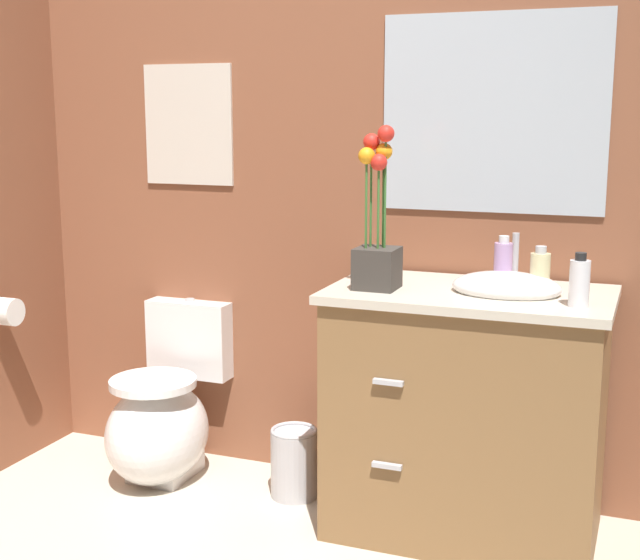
{
  "coord_description": "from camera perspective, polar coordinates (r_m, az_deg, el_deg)",
  "views": [
    {
      "loc": [
        1.17,
        -1.58,
        1.46
      ],
      "look_at": [
        0.07,
        1.24,
        0.88
      ],
      "focal_mm": 49.45,
      "sensor_mm": 36.0,
      "label": 1
    }
  ],
  "objects": [
    {
      "name": "wall_back",
      "position": [
        3.36,
        4.38,
        7.28
      ],
      "size": [
        4.01,
        0.05,
        2.5
      ],
      "primitive_type": "cube",
      "color": "brown",
      "rests_on": "ground_plane"
    },
    {
      "name": "toilet",
      "position": [
        3.63,
        -10.11,
        -8.84
      ],
      "size": [
        0.38,
        0.59,
        0.69
      ],
      "color": "white",
      "rests_on": "ground_plane"
    },
    {
      "name": "vanity_cabinet",
      "position": [
        3.11,
        9.49,
        -8.31
      ],
      "size": [
        0.94,
        0.56,
        1.05
      ],
      "color": "brown",
      "rests_on": "ground_plane"
    },
    {
      "name": "flower_vase",
      "position": [
        2.96,
        3.72,
        2.68
      ],
      "size": [
        0.14,
        0.14,
        0.55
      ],
      "color": "#38332D",
      "rests_on": "vanity_cabinet"
    },
    {
      "name": "soap_bottle",
      "position": [
        2.99,
        14.05,
        0.51
      ],
      "size": [
        0.07,
        0.07,
        0.16
      ],
      "color": "beige",
      "rests_on": "vanity_cabinet"
    },
    {
      "name": "lotion_bottle",
      "position": [
        2.81,
        16.44,
        -0.15
      ],
      "size": [
        0.06,
        0.06,
        0.17
      ],
      "color": "white",
      "rests_on": "vanity_cabinet"
    },
    {
      "name": "hand_wash_bottle",
      "position": [
        3.01,
        11.76,
        0.93
      ],
      "size": [
        0.06,
        0.06,
        0.18
      ],
      "color": "#B28CBF",
      "rests_on": "vanity_cabinet"
    },
    {
      "name": "trash_bin",
      "position": [
        3.44,
        -1.69,
        -11.71
      ],
      "size": [
        0.18,
        0.18,
        0.27
      ],
      "color": "#B7B7BC",
      "rests_on": "ground_plane"
    },
    {
      "name": "wall_poster",
      "position": [
        3.65,
        -8.52,
        9.9
      ],
      "size": [
        0.39,
        0.01,
        0.48
      ],
      "primitive_type": "cube",
      "color": "beige"
    },
    {
      "name": "wall_mirror",
      "position": [
        3.22,
        11.11,
        10.52
      ],
      "size": [
        0.8,
        0.01,
        0.7
      ],
      "primitive_type": "cube",
      "color": "#B2BCC6"
    },
    {
      "name": "toilet_paper_roll",
      "position": [
        3.7,
        -19.72,
        -1.92
      ],
      "size": [
        0.11,
        0.11,
        0.11
      ],
      "primitive_type": "cylinder",
      "rotation": [
        0.0,
        1.57,
        0.0
      ],
      "color": "white"
    }
  ]
}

